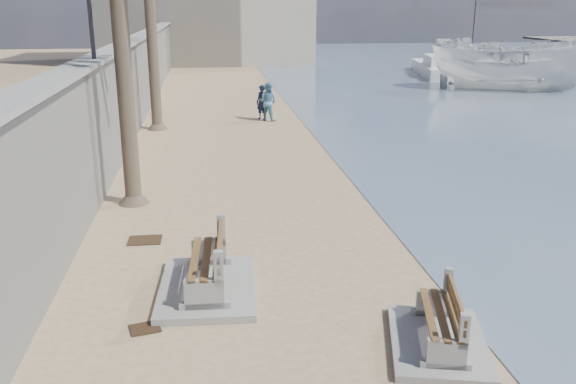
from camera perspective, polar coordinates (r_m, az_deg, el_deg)
seawall at (r=25.63m, az=-14.57°, el=9.33°), size 0.45×70.00×3.50m
wall_cap at (r=25.46m, az=-14.88°, el=13.34°), size 0.80×70.00×0.12m
bench_near at (r=9.72m, az=14.01°, el=-11.85°), size 1.88×2.37×0.88m
bench_far at (r=11.17m, az=-7.61°, el=-7.05°), size 1.84×2.60×1.05m
person_a at (r=27.69m, az=-2.47°, el=8.62°), size 0.77×0.76×1.78m
person_b at (r=27.40m, az=-1.88°, el=8.63°), size 1.15×1.10×1.88m
boat_cruiser at (r=39.68m, az=20.41°, el=11.45°), size 5.00×4.95×4.32m
yacht_far at (r=47.02m, az=13.85°, el=11.02°), size 4.29×9.64×1.50m
sailboat_west at (r=61.70m, az=16.77°, el=12.16°), size 5.21×5.86×10.20m
debris_c at (r=13.88m, az=-13.23°, el=-4.41°), size 0.72×0.58×0.03m
debris_d at (r=10.32m, az=-13.23°, el=-12.32°), size 0.55×0.48×0.03m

